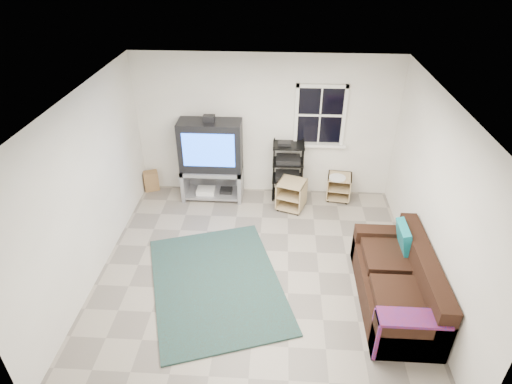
# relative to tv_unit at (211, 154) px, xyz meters

# --- Properties ---
(room) EXTENTS (4.60, 4.62, 4.60)m
(room) POSITION_rel_tv_unit_xyz_m (1.90, 0.26, 0.59)
(room) COLOR gray
(room) RESTS_ON ground
(tv_unit) EXTENTS (1.10, 0.55, 1.61)m
(tv_unit) POSITION_rel_tv_unit_xyz_m (0.00, 0.00, 0.00)
(tv_unit) COLOR gray
(tv_unit) RESTS_ON ground
(av_rack) EXTENTS (0.55, 0.40, 1.11)m
(av_rack) POSITION_rel_tv_unit_xyz_m (1.37, 0.07, -0.40)
(av_rack) COLOR black
(av_rack) RESTS_ON ground
(side_table_left) EXTENTS (0.58, 0.58, 0.54)m
(side_table_left) POSITION_rel_tv_unit_xyz_m (1.46, -0.28, -0.60)
(side_table_left) COLOR tan
(side_table_left) RESTS_ON ground
(side_table_right) EXTENTS (0.48, 0.48, 0.49)m
(side_table_right) POSITION_rel_tv_unit_xyz_m (2.33, 0.08, -0.61)
(side_table_right) COLOR tan
(side_table_right) RESTS_ON ground
(sofa) EXTENTS (0.86, 1.94, 0.89)m
(sofa) POSITION_rel_tv_unit_xyz_m (2.83, -2.52, -0.57)
(sofa) COLOR black
(sofa) RESTS_ON ground
(shag_rug) EXTENTS (2.39, 2.80, 0.03)m
(shag_rug) POSITION_rel_tv_unit_xyz_m (0.38, -2.33, -0.87)
(shag_rug) COLOR black
(shag_rug) RESTS_ON ground
(paper_bag) EXTENTS (0.32, 0.26, 0.39)m
(paper_bag) POSITION_rel_tv_unit_xyz_m (-1.22, 0.16, -0.69)
(paper_bag) COLOR #9C7446
(paper_bag) RESTS_ON ground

